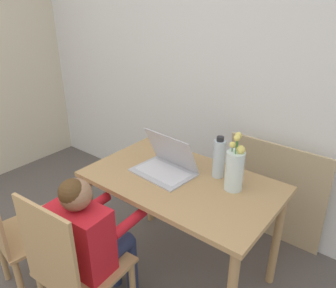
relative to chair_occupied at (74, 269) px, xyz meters
name	(u,v)px	position (x,y,z in m)	size (l,w,h in m)	color
wall_back	(244,68)	(0.12, 1.49, 0.79)	(6.40, 0.05, 2.50)	white
dining_table	(181,193)	(0.16, 0.70, 0.16)	(1.15, 0.69, 0.72)	tan
chair_occupied	(74,269)	(0.00, 0.00, 0.00)	(0.43, 0.43, 0.91)	tan
chair_spare	(19,229)	(-0.51, -0.01, 0.00)	(0.46, 0.46, 0.91)	tan
person_seated	(90,235)	(-0.01, 0.13, 0.13)	(0.35, 0.44, 0.96)	red
laptop	(166,163)	(0.03, 0.72, 0.32)	(0.38, 0.29, 0.25)	#B2B2B7
flower_vase	(235,169)	(0.45, 0.79, 0.39)	(0.10, 0.10, 0.34)	silver
water_bottle	(219,158)	(0.31, 0.86, 0.38)	(0.07, 0.07, 0.26)	silver
cardboard_panel	(275,194)	(0.51, 1.37, -0.05)	(0.70, 0.13, 0.83)	tan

